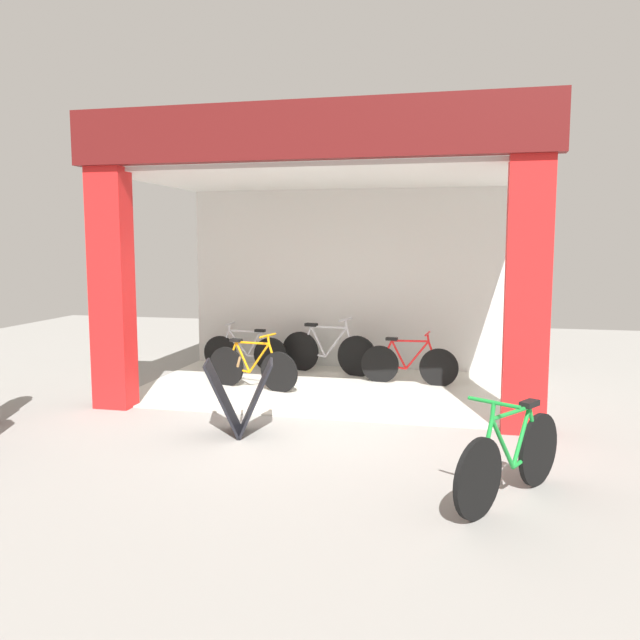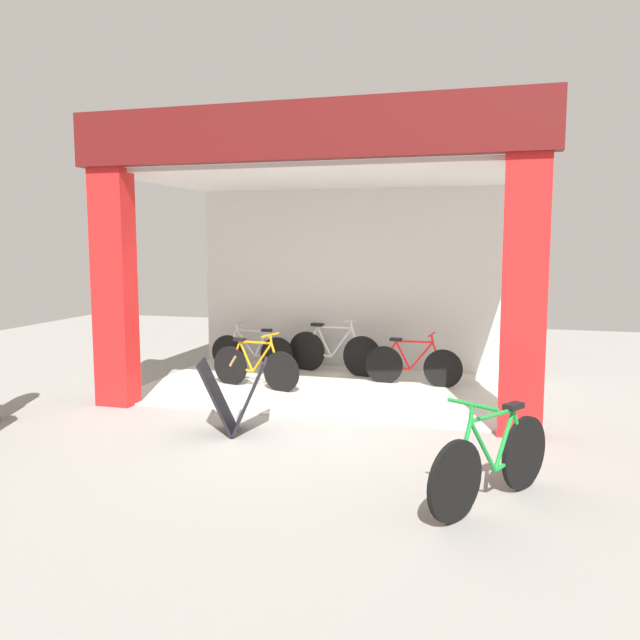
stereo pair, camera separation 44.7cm
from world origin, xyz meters
The scene contains 8 objects.
ground_plane centered at (0.00, 0.00, 0.00)m, with size 19.52×19.52×0.00m, color gray.
shop_facade centered at (0.00, 1.78, 2.08)m, with size 5.96×3.75×3.86m.
bicycle_inside_0 centered at (-1.75, 2.75, 0.33)m, with size 1.50×0.41×0.83m.
bicycle_inside_1 centered at (-0.30, 2.77, 0.38)m, with size 1.71×0.55×0.96m.
bicycle_inside_2 centered at (-1.17, 1.39, 0.34)m, with size 1.52×0.50×0.86m.
bicycle_inside_3 centered at (1.10, 2.23, 0.33)m, with size 1.52×0.42×0.83m.
bicycle_parked_0 centered at (2.36, -2.17, 0.37)m, with size 0.93×1.47×0.94m.
sandwich_board_sign centered at (-0.57, -0.81, 0.43)m, with size 0.90×0.74×0.87m.
Camera 2 is at (2.40, -7.66, 2.21)m, focal length 36.54 mm.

